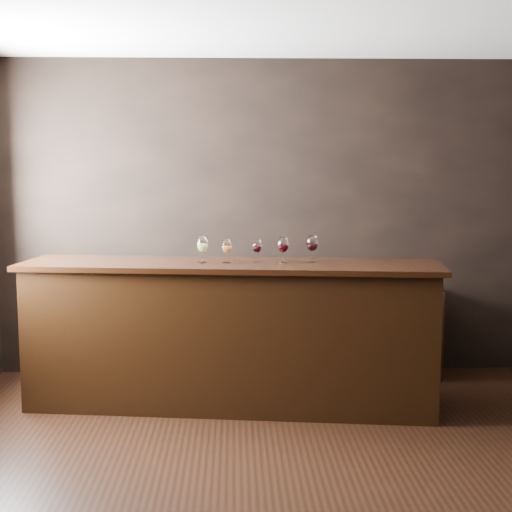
{
  "coord_description": "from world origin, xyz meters",
  "views": [
    {
      "loc": [
        -0.39,
        -4.12,
        1.83
      ],
      "look_at": [
        -0.22,
        1.28,
        1.18
      ],
      "focal_mm": 50.0,
      "sensor_mm": 36.0,
      "label": 1
    }
  ],
  "objects_px": {
    "glass_red_b": "(283,245)",
    "glass_red_c": "(312,244)",
    "glass_white": "(202,245)",
    "glass_amber": "(227,247)",
    "glass_red_a": "(257,247)",
    "bar_counter": "(230,337)",
    "back_bar_shelf": "(316,333)"
  },
  "relations": [
    {
      "from": "bar_counter",
      "to": "glass_white",
      "type": "xyz_separation_m",
      "value": [
        -0.21,
        0.01,
        0.72
      ]
    },
    {
      "from": "bar_counter",
      "to": "glass_white",
      "type": "height_order",
      "value": "glass_white"
    },
    {
      "from": "glass_white",
      "to": "glass_red_c",
      "type": "distance_m",
      "value": 0.84
    },
    {
      "from": "back_bar_shelf",
      "to": "glass_red_b",
      "type": "bearing_deg",
      "value": -114.19
    },
    {
      "from": "back_bar_shelf",
      "to": "glass_amber",
      "type": "relative_size",
      "value": 12.09
    },
    {
      "from": "back_bar_shelf",
      "to": "glass_red_b",
      "type": "relative_size",
      "value": 10.82
    },
    {
      "from": "glass_white",
      "to": "glass_red_b",
      "type": "distance_m",
      "value": 0.62
    },
    {
      "from": "glass_red_a",
      "to": "glass_red_b",
      "type": "relative_size",
      "value": 0.87
    },
    {
      "from": "bar_counter",
      "to": "glass_red_b",
      "type": "relative_size",
      "value": 15.48
    },
    {
      "from": "bar_counter",
      "to": "glass_red_b",
      "type": "bearing_deg",
      "value": 3.62
    },
    {
      "from": "glass_amber",
      "to": "glass_red_b",
      "type": "relative_size",
      "value": 0.9
    },
    {
      "from": "glass_red_b",
      "to": "glass_red_c",
      "type": "bearing_deg",
      "value": 8.74
    },
    {
      "from": "glass_red_a",
      "to": "glass_red_c",
      "type": "distance_m",
      "value": 0.42
    },
    {
      "from": "glass_amber",
      "to": "glass_red_a",
      "type": "relative_size",
      "value": 1.03
    },
    {
      "from": "glass_red_b",
      "to": "glass_red_c",
      "type": "height_order",
      "value": "glass_red_c"
    },
    {
      "from": "glass_amber",
      "to": "glass_red_c",
      "type": "bearing_deg",
      "value": 1.59
    },
    {
      "from": "bar_counter",
      "to": "glass_red_c",
      "type": "height_order",
      "value": "glass_red_c"
    },
    {
      "from": "glass_amber",
      "to": "glass_red_b",
      "type": "distance_m",
      "value": 0.43
    },
    {
      "from": "glass_white",
      "to": "glass_red_b",
      "type": "xyz_separation_m",
      "value": [
        0.61,
        -0.04,
        -0.0
      ]
    },
    {
      "from": "back_bar_shelf",
      "to": "glass_amber",
      "type": "xyz_separation_m",
      "value": [
        -0.78,
        -0.76,
        0.86
      ]
    },
    {
      "from": "bar_counter",
      "to": "glass_red_c",
      "type": "distance_m",
      "value": 0.96
    },
    {
      "from": "glass_red_a",
      "to": "glass_red_c",
      "type": "relative_size",
      "value": 0.83
    },
    {
      "from": "glass_white",
      "to": "glass_red_a",
      "type": "height_order",
      "value": "glass_white"
    },
    {
      "from": "glass_amber",
      "to": "glass_red_b",
      "type": "xyz_separation_m",
      "value": [
        0.43,
        -0.02,
        0.01
      ]
    },
    {
      "from": "bar_counter",
      "to": "glass_white",
      "type": "relative_size",
      "value": 15.41
    },
    {
      "from": "glass_amber",
      "to": "glass_red_a",
      "type": "xyz_separation_m",
      "value": [
        0.23,
        0.05,
        -0.0
      ]
    },
    {
      "from": "glass_red_b",
      "to": "glass_red_c",
      "type": "xyz_separation_m",
      "value": [
        0.23,
        0.03,
        0.01
      ]
    },
    {
      "from": "back_bar_shelf",
      "to": "glass_red_a",
      "type": "distance_m",
      "value": 1.24
    },
    {
      "from": "glass_red_a",
      "to": "glass_white",
      "type": "bearing_deg",
      "value": -176.87
    },
    {
      "from": "bar_counter",
      "to": "glass_red_a",
      "type": "relative_size",
      "value": 17.74
    },
    {
      "from": "bar_counter",
      "to": "glass_amber",
      "type": "relative_size",
      "value": 17.29
    },
    {
      "from": "glass_red_b",
      "to": "glass_amber",
      "type": "bearing_deg",
      "value": 177.77
    }
  ]
}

